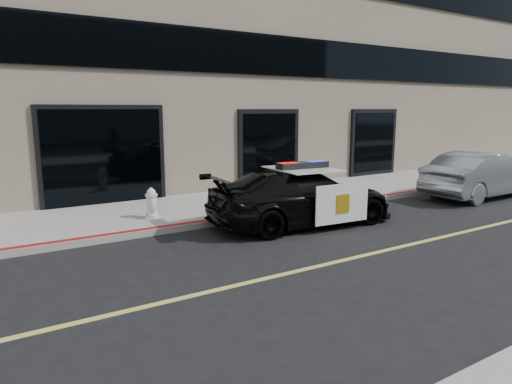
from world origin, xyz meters
TOP-DOWN VIEW (x-y plane):
  - ground at (0.00, 0.00)m, footprint 120.00×120.00m
  - sidewalk_n at (0.00, 5.25)m, footprint 60.00×3.50m
  - building_n at (0.00, 10.50)m, footprint 60.00×7.00m
  - police_car at (2.52, 2.54)m, footprint 2.66×4.97m
  - silver_sedan at (9.41, 2.23)m, footprint 1.62×4.40m
  - fire_hydrant at (-0.53, 4.53)m, footprint 0.34×0.47m

SIDE VIEW (x-z plane):
  - ground at x=0.00m, z-range 0.00..0.00m
  - sidewalk_n at x=0.00m, z-range 0.00..0.15m
  - fire_hydrant at x=-0.53m, z-range 0.13..0.87m
  - police_car at x=2.52m, z-range -0.08..1.45m
  - silver_sedan at x=9.41m, z-range 0.00..1.44m
  - building_n at x=0.00m, z-range 0.00..12.00m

